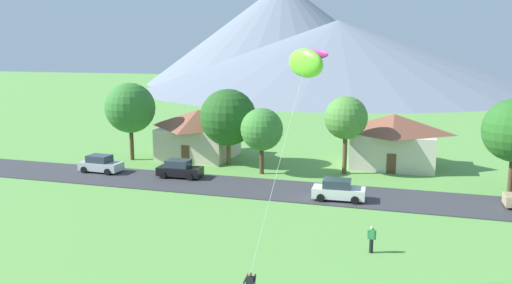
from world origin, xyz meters
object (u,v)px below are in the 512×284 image
at_px(tree_near_right, 262,130).
at_px(parked_car_black_east_end, 180,169).
at_px(house_leftmost, 199,133).
at_px(tree_near_left, 130,108).
at_px(house_left_center, 393,140).
at_px(kite_flyer_with_kite, 304,71).
at_px(parked_car_white_mid_west, 338,190).
at_px(watcher_person, 371,239).
at_px(tree_right_of_center, 228,117).
at_px(tree_center, 346,118).
at_px(parked_car_silver_west_end, 101,164).

xyz_separation_m(tree_near_right, parked_car_black_east_end, (-7.00, -3.87, -3.53)).
relative_size(house_leftmost, tree_near_left, 0.97).
height_order(house_left_center, tree_near_right, tree_near_right).
height_order(house_leftmost, kite_flyer_with_kite, kite_flyer_with_kite).
xyz_separation_m(tree_near_left, parked_car_white_mid_west, (23.86, -8.86, -4.88)).
height_order(tree_near_right, kite_flyer_with_kite, kite_flyer_with_kite).
height_order(parked_car_black_east_end, kite_flyer_with_kite, kite_flyer_with_kite).
height_order(tree_near_left, watcher_person, tree_near_left).
bearing_deg(parked_car_white_mid_west, tree_near_right, 140.81).
bearing_deg(watcher_person, parked_car_black_east_end, 145.05).
distance_m(house_left_center, tree_right_of_center, 17.27).
xyz_separation_m(tree_near_left, tree_right_of_center, (10.95, 0.93, -0.72)).
relative_size(tree_center, watcher_person, 4.56).
distance_m(tree_right_of_center, watcher_person, 26.05).
relative_size(house_left_center, parked_car_black_east_end, 2.09).
height_order(house_left_center, parked_car_white_mid_west, house_left_center).
bearing_deg(parked_car_silver_west_end, tree_center, 15.74).
bearing_deg(parked_car_silver_west_end, parked_car_black_east_end, 2.06).
height_order(house_left_center, tree_center, tree_center).
relative_size(tree_near_left, tree_right_of_center, 1.06).
height_order(house_left_center, kite_flyer_with_kite, kite_flyer_with_kite).
bearing_deg(tree_center, parked_car_black_east_end, -157.15).
bearing_deg(house_left_center, house_leftmost, -176.15).
bearing_deg(kite_flyer_with_kite, tree_near_right, 110.99).
relative_size(kite_flyer_with_kite, watcher_person, 7.33).
distance_m(tree_near_right, kite_flyer_with_kite, 24.60).
bearing_deg(kite_flyer_with_kite, parked_car_white_mid_west, 90.28).
relative_size(tree_near_right, parked_car_silver_west_end, 1.52).
bearing_deg(tree_near_right, parked_car_white_mid_west, -39.19).
bearing_deg(kite_flyer_with_kite, watcher_person, 57.24).
relative_size(house_leftmost, tree_near_right, 1.26).
bearing_deg(tree_center, house_left_center, 45.89).
bearing_deg(parked_car_black_east_end, house_left_center, 29.31).
bearing_deg(tree_center, watcher_person, -78.33).
bearing_deg(tree_near_left, tree_near_right, -7.41).
distance_m(tree_near_left, watcher_person, 33.54).
bearing_deg(tree_near_left, house_left_center, 10.03).
xyz_separation_m(house_left_center, kite_flyer_with_kite, (-3.69, -28.98, 8.28)).
bearing_deg(tree_near_right, tree_center, 16.87).
relative_size(tree_right_of_center, parked_car_silver_west_end, 1.88).
height_order(house_leftmost, parked_car_black_east_end, house_leftmost).
height_order(tree_right_of_center, kite_flyer_with_kite, kite_flyer_with_kite).
xyz_separation_m(house_left_center, tree_center, (-4.40, -4.54, 2.66)).
xyz_separation_m(tree_center, parked_car_white_mid_west, (0.63, -9.21, -4.65)).
distance_m(tree_right_of_center, tree_near_right, 5.41).
xyz_separation_m(house_left_center, tree_right_of_center, (-16.67, -3.96, 2.18)).
bearing_deg(watcher_person, house_left_center, 89.02).
bearing_deg(parked_car_black_east_end, watcher_person, -34.95).
distance_m(tree_near_left, parked_car_silver_west_end, 7.87).
height_order(parked_car_white_mid_west, kite_flyer_with_kite, kite_flyer_with_kite).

